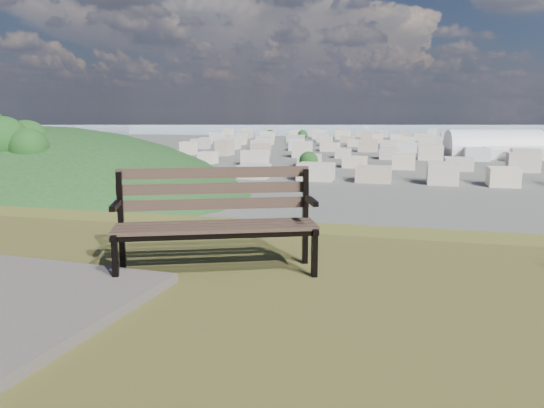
# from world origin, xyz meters

# --- Properties ---
(park_bench) EXTENTS (1.86, 1.20, 0.93)m
(park_bench) POSITION_xyz_m (-0.64, 2.31, 25.53)
(park_bench) COLOR #412E25
(park_bench) RESTS_ON hilltop_mesa
(arena) EXTENTS (53.36, 30.44, 21.21)m
(arena) POSITION_xyz_m (46.91, 317.87, 5.00)
(arena) COLOR silver
(arena) RESTS_ON ground
(green_wooded_hill) EXTENTS (169.98, 135.98, 84.99)m
(green_wooded_hill) POSITION_xyz_m (-118.26, 143.19, 0.13)
(green_wooded_hill) COLOR #153817
(green_wooded_hill) RESTS_ON ground
(city_blocks) EXTENTS (395.00, 361.00, 7.00)m
(city_blocks) POSITION_xyz_m (0.00, 394.44, 3.50)
(city_blocks) COLOR beige
(city_blocks) RESTS_ON ground
(city_trees) EXTENTS (406.52, 387.20, 9.98)m
(city_trees) POSITION_xyz_m (-26.39, 319.00, 4.83)
(city_trees) COLOR #2D2016
(city_trees) RESTS_ON ground
(bay_water) EXTENTS (2400.00, 700.00, 0.12)m
(bay_water) POSITION_xyz_m (0.00, 900.00, 0.00)
(bay_water) COLOR #8196A4
(bay_water) RESTS_ON ground
(far_hills) EXTENTS (2050.00, 340.00, 60.00)m
(far_hills) POSITION_xyz_m (-60.92, 1402.93, 25.47)
(far_hills) COLOR #97A7BB
(far_hills) RESTS_ON ground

